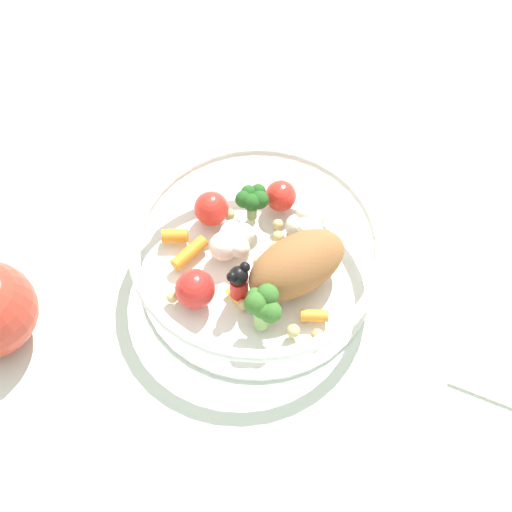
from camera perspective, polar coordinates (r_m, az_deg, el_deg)
name	(u,v)px	position (r m, az deg, el deg)	size (l,w,h in m)	color
ground_plane	(250,282)	(0.66, -0.46, -1.90)	(2.40, 2.40, 0.00)	silver
food_container	(261,254)	(0.64, 0.39, 0.13)	(0.21, 0.21, 0.06)	white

